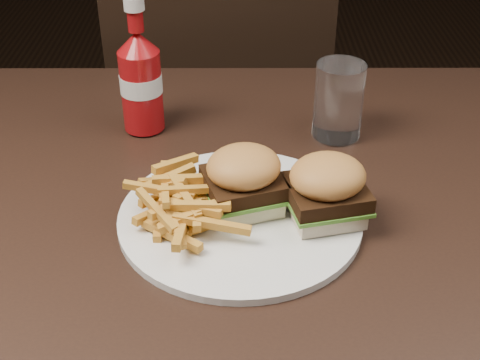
{
  "coord_description": "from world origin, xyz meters",
  "views": [
    {
      "loc": [
        0.06,
        -0.64,
        1.22
      ],
      "look_at": [
        0.06,
        -0.01,
        0.8
      ],
      "focal_mm": 50.0,
      "sensor_mm": 36.0,
      "label": 1
    }
  ],
  "objects_px": {
    "plate": "(240,217)",
    "ketchup_bottle": "(142,91)",
    "tumbler": "(339,100)",
    "dining_table": "(188,222)",
    "chair_far": "(212,139)"
  },
  "relations": [
    {
      "from": "plate",
      "to": "ketchup_bottle",
      "type": "height_order",
      "value": "ketchup_bottle"
    },
    {
      "from": "plate",
      "to": "tumbler",
      "type": "xyz_separation_m",
      "value": [
        0.13,
        0.2,
        0.05
      ]
    },
    {
      "from": "plate",
      "to": "tumbler",
      "type": "relative_size",
      "value": 2.68
    },
    {
      "from": "dining_table",
      "to": "chair_far",
      "type": "distance_m",
      "value": 0.77
    },
    {
      "from": "dining_table",
      "to": "ketchup_bottle",
      "type": "xyz_separation_m",
      "value": [
        -0.07,
        0.19,
        0.08
      ]
    },
    {
      "from": "dining_table",
      "to": "plate",
      "type": "bearing_deg",
      "value": -21.32
    },
    {
      "from": "dining_table",
      "to": "plate",
      "type": "distance_m",
      "value": 0.07
    },
    {
      "from": "ketchup_bottle",
      "to": "chair_far",
      "type": "bearing_deg",
      "value": 82.26
    },
    {
      "from": "chair_far",
      "to": "tumbler",
      "type": "distance_m",
      "value": 0.69
    },
    {
      "from": "chair_far",
      "to": "plate",
      "type": "distance_m",
      "value": 0.81
    },
    {
      "from": "dining_table",
      "to": "plate",
      "type": "xyz_separation_m",
      "value": [
        0.06,
        -0.02,
        0.03
      ]
    },
    {
      "from": "dining_table",
      "to": "tumbler",
      "type": "bearing_deg",
      "value": 41.23
    },
    {
      "from": "plate",
      "to": "ketchup_bottle",
      "type": "bearing_deg",
      "value": 121.84
    },
    {
      "from": "tumbler",
      "to": "plate",
      "type": "bearing_deg",
      "value": -124.36
    },
    {
      "from": "ketchup_bottle",
      "to": "tumbler",
      "type": "height_order",
      "value": "ketchup_bottle"
    }
  ]
}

